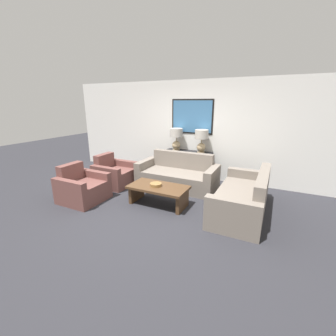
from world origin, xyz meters
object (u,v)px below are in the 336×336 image
decorative_bowl (156,185)px  armchair_near_camera (82,188)px  couch_by_side (243,198)px  table_lamp_left (176,137)px  table_lamp_right (201,139)px  console_table (188,165)px  coffee_table (158,191)px  armchair_near_back_wall (114,174)px  couch_by_back_wall (178,176)px

decorative_bowl → armchair_near_camera: armchair_near_camera is taller
couch_by_side → decorative_bowl: bearing=-165.1°
decorative_bowl → table_lamp_left: bearing=101.5°
table_lamp_left → table_lamp_right: bearing=0.0°
couch_by_side → armchair_near_camera: 3.38m
armchair_near_camera → couch_by_side: bearing=16.7°
table_lamp_right → console_table: bearing=-180.0°
table_lamp_right → coffee_table: table_lamp_right is taller
decorative_bowl → armchair_near_back_wall: (-1.54, 0.55, -0.16)m
coffee_table → table_lamp_left: bearing=103.1°
console_table → decorative_bowl: bearing=-89.5°
couch_by_side → armchair_near_camera: size_ratio=2.29×
console_table → coffee_table: size_ratio=1.07×
console_table → coffee_table: 1.84m
decorative_bowl → couch_by_back_wall: bearing=90.8°
table_lamp_right → couch_by_side: table_lamp_right is taller
couch_by_side → armchair_near_back_wall: size_ratio=2.29×
table_lamp_right → armchair_near_back_wall: table_lamp_right is taller
couch_by_back_wall → decorative_bowl: (0.02, -1.16, 0.16)m
console_table → couch_by_back_wall: 0.71m
couch_by_side → console_table: bearing=140.5°
table_lamp_left → coffee_table: (0.43, -1.84, -0.85)m
couch_by_back_wall → couch_by_side: size_ratio=1.00×
coffee_table → armchair_near_camera: (-1.59, -0.54, -0.03)m
console_table → couch_by_side: size_ratio=0.66×
armchair_near_back_wall → console_table: bearing=40.4°
table_lamp_right → couch_by_side: bearing=-46.3°
coffee_table → armchair_near_back_wall: bearing=161.4°
table_lamp_right → decorative_bowl: bearing=-100.5°
table_lamp_left → table_lamp_right: size_ratio=1.00×
couch_by_side → armchair_near_back_wall: (-3.23, 0.11, -0.01)m
couch_by_side → coffee_table: size_ratio=1.62×
couch_by_side → armchair_near_back_wall: 3.24m
console_table → table_lamp_right: size_ratio=2.15×
console_table → couch_by_side: (1.71, -1.41, -0.11)m
table_lamp_left → armchair_near_camera: bearing=-116.1°
table_lamp_right → couch_by_back_wall: table_lamp_right is taller
couch_by_back_wall → couch_by_side: (1.71, -0.71, 0.00)m
table_lamp_right → armchair_near_camera: table_lamp_right is taller
couch_by_back_wall → couch_by_side: 1.85m
table_lamp_right → armchair_near_camera: size_ratio=0.70×
couch_by_side → coffee_table: bearing=-165.2°
couch_by_side → armchair_near_back_wall: couch_by_side is taller
decorative_bowl → armchair_near_camera: bearing=-161.3°
console_table → armchair_near_camera: (-1.53, -2.38, -0.11)m
armchair_near_back_wall → armchair_near_camera: same height
table_lamp_right → armchair_near_back_wall: 2.46m
coffee_table → armchair_near_back_wall: size_ratio=1.41×
decorative_bowl → armchair_near_back_wall: armchair_near_back_wall is taller
decorative_bowl → couch_by_side: bearing=14.9°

